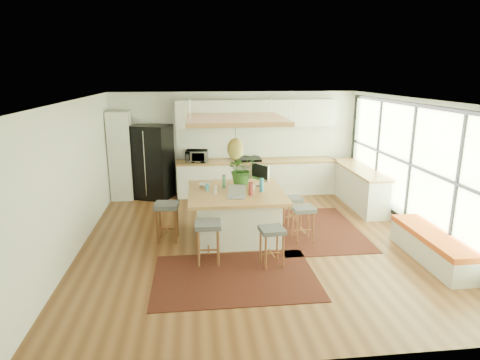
{
  "coord_description": "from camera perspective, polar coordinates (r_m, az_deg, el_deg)",
  "views": [
    {
      "loc": [
        -1.1,
        -7.38,
        3.17
      ],
      "look_at": [
        -0.2,
        0.5,
        1.1
      ],
      "focal_mm": 30.76,
      "sensor_mm": 36.0,
      "label": 1
    }
  ],
  "objects": [
    {
      "name": "floor",
      "position": [
        8.11,
        1.82,
        -8.4
      ],
      "size": [
        7.0,
        7.0,
        0.0
      ],
      "primitive_type": "plane",
      "color": "#5A3319",
      "rests_on": "ground"
    },
    {
      "name": "ceiling",
      "position": [
        7.48,
        1.99,
        11.01
      ],
      "size": [
        7.0,
        7.0,
        0.0
      ],
      "primitive_type": "plane",
      "rotation": [
        3.14,
        0.0,
        0.0
      ],
      "color": "white",
      "rests_on": "ground"
    },
    {
      "name": "wall_back",
      "position": [
        11.09,
        -0.73,
        5.18
      ],
      "size": [
        6.5,
        0.0,
        6.5
      ],
      "primitive_type": "plane",
      "rotation": [
        1.57,
        0.0,
        0.0
      ],
      "color": "silver",
      "rests_on": "ground"
    },
    {
      "name": "wall_front",
      "position": [
        4.43,
        8.59,
        -9.85
      ],
      "size": [
        6.5,
        0.0,
        6.5
      ],
      "primitive_type": "plane",
      "rotation": [
        -1.57,
        0.0,
        0.0
      ],
      "color": "silver",
      "rests_on": "ground"
    },
    {
      "name": "wall_left",
      "position": [
        7.9,
        -22.11,
        0.21
      ],
      "size": [
        0.0,
        7.0,
        7.0
      ],
      "primitive_type": "plane",
      "rotation": [
        1.57,
        0.0,
        1.57
      ],
      "color": "silver",
      "rests_on": "ground"
    },
    {
      "name": "wall_right",
      "position": [
        8.76,
        23.45,
        1.41
      ],
      "size": [
        0.0,
        7.0,
        7.0
      ],
      "primitive_type": "plane",
      "rotation": [
        1.57,
        0.0,
        -1.57
      ],
      "color": "silver",
      "rests_on": "ground"
    },
    {
      "name": "window_wall",
      "position": [
        8.73,
        23.31,
        1.72
      ],
      "size": [
        0.1,
        6.2,
        2.6
      ],
      "primitive_type": null,
      "color": "black",
      "rests_on": "wall_right"
    },
    {
      "name": "pantry",
      "position": [
        10.92,
        -16.17,
        3.25
      ],
      "size": [
        0.55,
        0.6,
        2.25
      ],
      "primitive_type": "cube",
      "color": "silver",
      "rests_on": "floor"
    },
    {
      "name": "back_counter_base",
      "position": [
        11.03,
        2.3,
        0.29
      ],
      "size": [
        4.2,
        0.6,
        0.88
      ],
      "primitive_type": "cube",
      "color": "silver",
      "rests_on": "floor"
    },
    {
      "name": "back_counter_top",
      "position": [
        10.93,
        2.32,
        2.63
      ],
      "size": [
        4.24,
        0.64,
        0.05
      ],
      "primitive_type": "cube",
      "color": "#A06C39",
      "rests_on": "back_counter_base"
    },
    {
      "name": "backsplash",
      "position": [
        11.14,
        2.11,
        5.21
      ],
      "size": [
        4.2,
        0.02,
        0.8
      ],
      "primitive_type": "cube",
      "color": "white",
      "rests_on": "wall_back"
    },
    {
      "name": "upper_cabinets",
      "position": [
        10.88,
        2.28,
        9.24
      ],
      "size": [
        4.2,
        0.34,
        0.7
      ],
      "primitive_type": "cube",
      "color": "silver",
      "rests_on": "wall_back"
    },
    {
      "name": "range",
      "position": [
        10.98,
        1.01,
        0.56
      ],
      "size": [
        0.76,
        0.62,
        1.0
      ],
      "primitive_type": null,
      "color": "#A5A5AA",
      "rests_on": "floor"
    },
    {
      "name": "right_counter_base",
      "position": [
        10.57,
        16.16,
        -0.93
      ],
      "size": [
        0.6,
        2.5,
        0.88
      ],
      "primitive_type": "cube",
      "color": "silver",
      "rests_on": "floor"
    },
    {
      "name": "right_counter_top",
      "position": [
        10.46,
        16.33,
        1.49
      ],
      "size": [
        0.64,
        2.54,
        0.05
      ],
      "primitive_type": "cube",
      "color": "#A06C39",
      "rests_on": "right_counter_base"
    },
    {
      "name": "window_bench",
      "position": [
        7.95,
        25.0,
        -8.39
      ],
      "size": [
        0.52,
        2.0,
        0.5
      ],
      "primitive_type": null,
      "color": "silver",
      "rests_on": "floor"
    },
    {
      "name": "ceiling_panel",
      "position": [
        7.9,
        -0.64,
        6.48
      ],
      "size": [
        1.86,
        1.86,
        0.8
      ],
      "primitive_type": null,
      "color": "#A06C39",
      "rests_on": "ceiling"
    },
    {
      "name": "rug_near",
      "position": [
        6.76,
        -0.69,
        -13.29
      ],
      "size": [
        2.6,
        1.8,
        0.01
      ],
      "primitive_type": "cube",
      "color": "black",
      "rests_on": "floor"
    },
    {
      "name": "rug_right",
      "position": [
        8.79,
        10.26,
        -6.72
      ],
      "size": [
        1.8,
        2.6,
        0.01
      ],
      "primitive_type": "cube",
      "color": "black",
      "rests_on": "floor"
    },
    {
      "name": "fridge",
      "position": [
        10.84,
        -12.11,
        2.35
      ],
      "size": [
        1.15,
        1.03,
        1.9
      ],
      "primitive_type": null,
      "rotation": [
        0.0,
        0.0,
        -0.38
      ],
      "color": "black",
      "rests_on": "floor"
    },
    {
      "name": "island",
      "position": [
        8.19,
        -0.58,
        -4.66
      ],
      "size": [
        1.85,
        1.85,
        0.93
      ],
      "primitive_type": null,
      "color": "#A06C39",
      "rests_on": "floor"
    },
    {
      "name": "stool_near_left",
      "position": [
        7.12,
        -4.42,
        -8.73
      ],
      "size": [
        0.45,
        0.45,
        0.73
      ],
      "primitive_type": null,
      "rotation": [
        0.0,
        0.0,
        -0.03
      ],
      "color": "#484B50",
      "rests_on": "floor"
    },
    {
      "name": "stool_near_right",
      "position": [
        7.03,
        4.42,
        -9.04
      ],
      "size": [
        0.44,
        0.44,
        0.67
      ],
      "primitive_type": null,
      "rotation": [
        0.0,
        0.0,
        0.12
      ],
      "color": "#484B50",
      "rests_on": "floor"
    },
    {
      "name": "stool_right_front",
      "position": [
        8.07,
        8.72,
        -5.97
      ],
      "size": [
        0.42,
        0.42,
        0.69
      ],
      "primitive_type": null,
      "rotation": [
        0.0,
        0.0,
        1.61
      ],
      "color": "#484B50",
      "rests_on": "floor"
    },
    {
      "name": "stool_right_back",
      "position": [
        8.83,
        7.29,
        -4.09
      ],
      "size": [
        0.41,
        0.41,
        0.63
      ],
      "primitive_type": null,
      "rotation": [
        0.0,
        0.0,
        1.69
      ],
      "color": "#484B50",
      "rests_on": "floor"
    },
    {
      "name": "stool_left_side",
      "position": [
        8.13,
        -10.04,
        -5.87
      ],
      "size": [
        0.48,
        0.48,
        0.75
      ],
      "primitive_type": null,
      "rotation": [
        0.0,
        0.0,
        -1.65
      ],
      "color": "#484B50",
      "rests_on": "floor"
    },
    {
      "name": "laptop",
      "position": [
        7.56,
        -0.51,
        -1.65
      ],
      "size": [
        0.4,
        0.41,
        0.24
      ],
      "primitive_type": null,
      "rotation": [
        0.0,
        0.0,
        -0.22
      ],
      "color": "#A5A5AA",
      "rests_on": "island"
    },
    {
      "name": "monitor",
      "position": [
        8.35,
        2.81,
        0.89
      ],
      "size": [
        0.43,
        0.53,
        0.47
      ],
      "primitive_type": null,
      "rotation": [
        0.0,
        0.0,
        -0.99
      ],
      "color": "#A5A5AA",
      "rests_on": "island"
    },
    {
      "name": "microwave",
      "position": [
        10.75,
        -6.01,
        3.51
      ],
      "size": [
        0.59,
        0.39,
        0.37
      ],
      "primitive_type": "imported",
      "rotation": [
        0.0,
        0.0,
        -0.17
      ],
      "color": "#A5A5AA",
      "rests_on": "back_counter_top"
    },
    {
      "name": "island_plant",
      "position": [
        8.44,
        0.23,
        1.06
      ],
      "size": [
        0.78,
        0.82,
        0.52
      ],
      "primitive_type": "imported",
      "rotation": [
        0.0,
        0.0,
        0.3
      ],
      "color": "#1E4C19",
      "rests_on": "island"
    },
    {
      "name": "island_bowl",
      "position": [
        8.4,
        -4.93,
        -0.69
      ],
      "size": [
        0.24,
        0.24,
        0.06
      ],
      "primitive_type": "imported",
      "rotation": [
        0.0,
        0.0,
        0.02
      ],
      "color": "silver",
      "rests_on": "island"
    },
    {
      "name": "island_bottle_0",
      "position": [
        8.08,
        -4.54,
        -0.81
      ],
      "size": [
        0.07,
        0.07,
        0.19
      ],
      "primitive_type": "cylinder",
      "color": "#359FD5",
      "rests_on": "island"
    },
    {
      "name": "island_bottle_1",
      "position": [
        7.85,
        -3.38,
        -1.27
      ],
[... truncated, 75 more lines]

